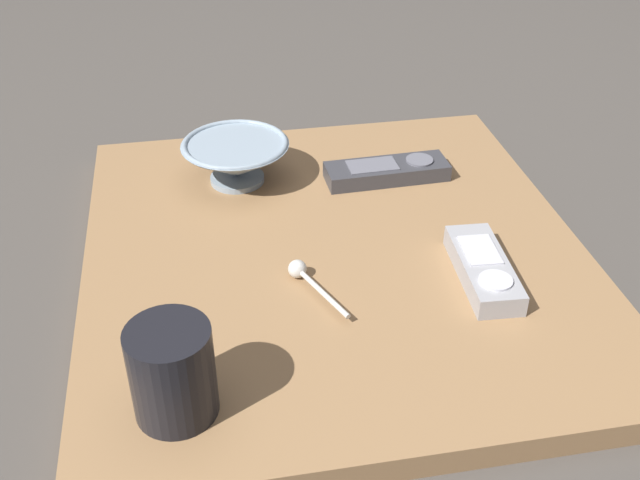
# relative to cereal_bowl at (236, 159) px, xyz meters

# --- Properties ---
(ground_plane) EXTENTS (6.00, 6.00, 0.00)m
(ground_plane) POSITION_rel_cereal_bowl_xyz_m (0.10, -0.19, -0.07)
(ground_plane) COLOR #47423D
(table) EXTENTS (0.61, 0.67, 0.03)m
(table) POSITION_rel_cereal_bowl_xyz_m (0.10, -0.19, -0.05)
(table) COLOR #936D47
(table) RESTS_ON ground
(cereal_bowl) EXTENTS (0.15, 0.15, 0.06)m
(cereal_bowl) POSITION_rel_cereal_bowl_xyz_m (0.00, 0.00, 0.00)
(cereal_bowl) COLOR #8C9EAD
(cereal_bowl) RESTS_ON table
(coffee_mug) EXTENTS (0.08, 0.08, 0.10)m
(coffee_mug) POSITION_rel_cereal_bowl_xyz_m (-0.10, -0.42, 0.01)
(coffee_mug) COLOR black
(coffee_mug) RESTS_ON table
(teaspoon) EXTENTS (0.05, 0.11, 0.02)m
(teaspoon) POSITION_rel_cereal_bowl_xyz_m (0.05, -0.25, -0.02)
(teaspoon) COLOR silver
(teaspoon) RESTS_ON table
(tv_remote_near) EXTENTS (0.06, 0.15, 0.03)m
(tv_remote_near) POSITION_rel_cereal_bowl_xyz_m (0.26, -0.28, -0.02)
(tv_remote_near) COLOR #9E9EA3
(tv_remote_near) RESTS_ON table
(tv_remote_far) EXTENTS (0.18, 0.06, 0.03)m
(tv_remote_far) POSITION_rel_cereal_bowl_xyz_m (0.21, -0.03, -0.02)
(tv_remote_far) COLOR #38383D
(tv_remote_far) RESTS_ON table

